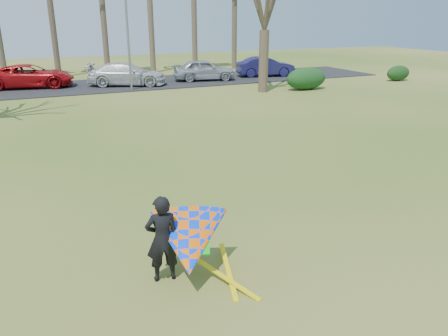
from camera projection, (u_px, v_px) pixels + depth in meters
name	position (u px, v px, depth m)	size (l,w,h in m)	color
ground	(259.00, 239.00, 10.11)	(100.00, 100.00, 0.00)	#285813
parking_strip	(95.00, 86.00, 31.64)	(46.00, 7.00, 0.06)	black
streetlight	(129.00, 22.00, 28.41)	(2.28, 0.18, 8.00)	gray
hedge_near	(306.00, 79.00, 30.01)	(3.06, 1.39, 1.53)	#143918
hedge_far	(398.00, 73.00, 34.17)	(2.12, 1.00, 1.18)	#123313
car_2	(31.00, 76.00, 30.54)	(2.65, 5.75, 1.60)	#B60E13
car_3	(127.00, 74.00, 31.48)	(2.25, 5.53, 1.60)	silver
car_4	(204.00, 70.00, 33.91)	(1.90, 4.73, 1.61)	#A0A5AE
car_5	(265.00, 67.00, 36.24)	(1.66, 4.76, 1.57)	#1C1A4F
kite_flyer	(186.00, 241.00, 8.27)	(2.13, 2.39, 2.02)	black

